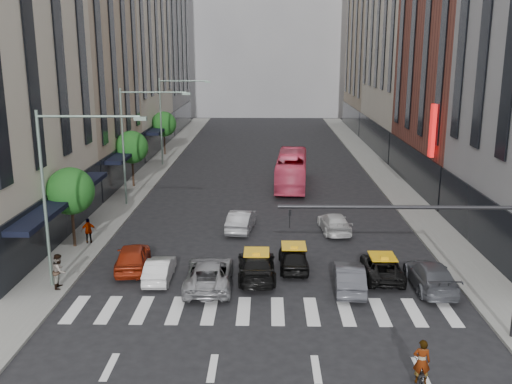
# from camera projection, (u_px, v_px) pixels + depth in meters

# --- Properties ---
(ground) EXTENTS (160.00, 160.00, 0.00)m
(ground) POSITION_uv_depth(u_px,v_px,m) (265.00, 326.00, 25.36)
(ground) COLOR black
(ground) RESTS_ON ground
(sidewalk_left) EXTENTS (3.00, 96.00, 0.15)m
(sidewalk_left) POSITION_uv_depth(u_px,v_px,m) (146.00, 177.00, 54.66)
(sidewalk_left) COLOR slate
(sidewalk_left) RESTS_ON ground
(sidewalk_right) EXTENTS (3.00, 96.00, 0.15)m
(sidewalk_right) POSITION_uv_depth(u_px,v_px,m) (387.00, 178.00, 54.23)
(sidewalk_right) COLOR slate
(sidewalk_right) RESTS_ON ground
(building_left_b) EXTENTS (8.00, 16.00, 24.00)m
(building_left_b) POSITION_uv_depth(u_px,v_px,m) (73.00, 49.00, 49.93)
(building_left_b) COLOR tan
(building_left_b) RESTS_ON ground
(building_left_d) EXTENTS (8.00, 18.00, 30.00)m
(building_left_d) POSITION_uv_depth(u_px,v_px,m) (153.00, 29.00, 85.09)
(building_left_d) COLOR gray
(building_left_d) RESTS_ON ground
(building_right_b) EXTENTS (8.00, 18.00, 26.00)m
(building_right_b) POSITION_uv_depth(u_px,v_px,m) (468.00, 37.00, 48.09)
(building_right_b) COLOR brown
(building_right_b) RESTS_ON ground
(building_right_d) EXTENTS (8.00, 18.00, 28.00)m
(building_right_d) POSITION_uv_depth(u_px,v_px,m) (381.00, 36.00, 84.70)
(building_right_d) COLOR tan
(building_right_d) RESTS_ON ground
(building_far) EXTENTS (30.00, 10.00, 36.00)m
(building_far) POSITION_uv_depth(u_px,v_px,m) (267.00, 16.00, 103.45)
(building_far) COLOR gray
(building_far) RESTS_ON ground
(tree_near) EXTENTS (2.88, 2.88, 4.95)m
(tree_near) POSITION_uv_depth(u_px,v_px,m) (70.00, 191.00, 34.40)
(tree_near) COLOR black
(tree_near) RESTS_ON sidewalk_left
(tree_mid) EXTENTS (2.88, 2.88, 4.95)m
(tree_mid) POSITION_uv_depth(u_px,v_px,m) (132.00, 147.00, 49.92)
(tree_mid) COLOR black
(tree_mid) RESTS_ON sidewalk_left
(tree_far) EXTENTS (2.88, 2.88, 4.95)m
(tree_far) POSITION_uv_depth(u_px,v_px,m) (164.00, 124.00, 65.44)
(tree_far) COLOR black
(tree_far) RESTS_ON sidewalk_left
(streetlamp_near) EXTENTS (5.38, 0.25, 9.00)m
(streetlamp_near) POSITION_uv_depth(u_px,v_px,m) (61.00, 176.00, 28.00)
(streetlamp_near) COLOR gray
(streetlamp_near) RESTS_ON sidewalk_left
(streetlamp_mid) EXTENTS (5.38, 0.25, 9.00)m
(streetlamp_mid) POSITION_uv_depth(u_px,v_px,m) (135.00, 131.00, 43.52)
(streetlamp_mid) COLOR gray
(streetlamp_mid) RESTS_ON sidewalk_left
(streetlamp_far) EXTENTS (5.38, 0.25, 9.00)m
(streetlamp_far) POSITION_uv_depth(u_px,v_px,m) (170.00, 110.00, 59.04)
(streetlamp_far) COLOR gray
(streetlamp_far) RESTS_ON sidewalk_left
(traffic_signal) EXTENTS (10.10, 0.20, 6.00)m
(traffic_signal) POSITION_uv_depth(u_px,v_px,m) (454.00, 239.00, 23.17)
(traffic_signal) COLOR black
(traffic_signal) RESTS_ON ground
(liberty_sign) EXTENTS (0.30, 0.70, 4.00)m
(liberty_sign) POSITION_uv_depth(u_px,v_px,m) (433.00, 131.00, 43.07)
(liberty_sign) COLOR red
(liberty_sign) RESTS_ON ground
(car_red) EXTENTS (2.28, 4.56, 1.49)m
(car_red) POSITION_uv_depth(u_px,v_px,m) (133.00, 257.00, 31.74)
(car_red) COLOR maroon
(car_red) RESTS_ON ground
(car_white_front) EXTENTS (1.36, 3.71, 1.21)m
(car_white_front) POSITION_uv_depth(u_px,v_px,m) (160.00, 269.00, 30.30)
(car_white_front) COLOR silver
(car_white_front) RESTS_ON ground
(car_silver) EXTENTS (2.50, 5.19, 1.43)m
(car_silver) POSITION_uv_depth(u_px,v_px,m) (209.00, 274.00, 29.40)
(car_silver) COLOR gray
(car_silver) RESTS_ON ground
(taxi_left) EXTENTS (2.18, 5.00, 1.43)m
(taxi_left) POSITION_uv_depth(u_px,v_px,m) (257.00, 265.00, 30.59)
(taxi_left) COLOR black
(taxi_left) RESTS_ON ground
(taxi_center) EXTENTS (1.66, 3.98, 1.35)m
(taxi_center) POSITION_uv_depth(u_px,v_px,m) (294.00, 258.00, 31.80)
(taxi_center) COLOR black
(taxi_center) RESTS_ON ground
(car_grey_mid) EXTENTS (1.75, 4.27, 1.37)m
(car_grey_mid) POSITION_uv_depth(u_px,v_px,m) (349.00, 277.00, 29.04)
(car_grey_mid) COLOR #3B3C42
(car_grey_mid) RESTS_ON ground
(taxi_right) EXTENTS (2.17, 4.40, 1.20)m
(taxi_right) POSITION_uv_depth(u_px,v_px,m) (382.00, 267.00, 30.59)
(taxi_right) COLOR black
(taxi_right) RESTS_ON ground
(car_grey_curb) EXTENTS (1.97, 4.83, 1.40)m
(car_grey_curb) POSITION_uv_depth(u_px,v_px,m) (431.00, 276.00, 29.20)
(car_grey_curb) COLOR #484B51
(car_grey_curb) RESTS_ON ground
(car_row2_left) EXTENTS (2.04, 4.49, 1.43)m
(car_row2_left) POSITION_uv_depth(u_px,v_px,m) (241.00, 220.00, 38.61)
(car_row2_left) COLOR #A2A3A8
(car_row2_left) RESTS_ON ground
(car_row2_right) EXTENTS (2.11, 4.50, 1.27)m
(car_row2_right) POSITION_uv_depth(u_px,v_px,m) (334.00, 223.00, 38.34)
(car_row2_right) COLOR silver
(car_row2_right) RESTS_ON ground
(bus) EXTENTS (3.28, 10.90, 2.99)m
(bus) POSITION_uv_depth(u_px,v_px,m) (292.00, 170.00, 51.05)
(bus) COLOR #E24263
(bus) RESTS_ON ground
(motorcycle) EXTENTS (0.90, 1.96, 1.00)m
(motorcycle) POSITION_uv_depth(u_px,v_px,m) (420.00, 376.00, 20.55)
(motorcycle) COLOR black
(motorcycle) RESTS_ON ground
(rider) EXTENTS (0.67, 0.48, 1.70)m
(rider) POSITION_uv_depth(u_px,v_px,m) (423.00, 343.00, 20.22)
(rider) COLOR gray
(rider) RESTS_ON motorcycle
(pedestrian_near) EXTENTS (0.78, 0.95, 1.80)m
(pedestrian_near) POSITION_uv_depth(u_px,v_px,m) (59.00, 271.00, 28.90)
(pedestrian_near) COLOR gray
(pedestrian_near) RESTS_ON sidewalk_left
(pedestrian_far) EXTENTS (1.01, 0.62, 1.61)m
(pedestrian_far) POSITION_uv_depth(u_px,v_px,m) (89.00, 231.00, 35.62)
(pedestrian_far) COLOR gray
(pedestrian_far) RESTS_ON sidewalk_left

